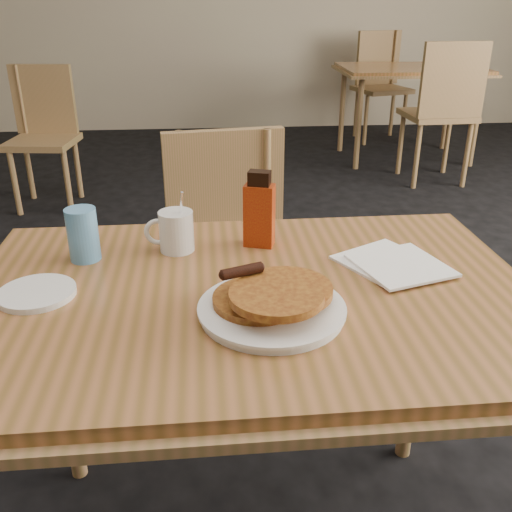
{
  "coord_description": "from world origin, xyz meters",
  "views": [
    {
      "loc": [
        -0.07,
        -1.01,
        1.29
      ],
      "look_at": [
        0.02,
        0.03,
        0.8
      ],
      "focal_mm": 40.0,
      "sensor_mm": 36.0,
      "label": 1
    }
  ],
  "objects_px": {
    "chair_wall_extra": "(43,124)",
    "pancake_plate": "(272,303)",
    "main_table": "(252,308)",
    "chair_neighbor_near": "(445,101)",
    "neighbor_table": "(411,72)",
    "chair_neighbor_far": "(380,76)",
    "syrup_bottle": "(259,212)",
    "blue_tumbler": "(83,234)",
    "coffee_mug": "(175,230)",
    "chair_main_far": "(227,244)"
  },
  "relations": [
    {
      "from": "chair_wall_extra",
      "to": "pancake_plate",
      "type": "xyz_separation_m",
      "value": [
        1.16,
        -2.88,
        0.25
      ]
    },
    {
      "from": "pancake_plate",
      "to": "main_table",
      "type": "bearing_deg",
      "value": 106.58
    },
    {
      "from": "chair_neighbor_near",
      "to": "neighbor_table",
      "type": "bearing_deg",
      "value": 88.18
    },
    {
      "from": "main_table",
      "to": "chair_neighbor_far",
      "type": "distance_m",
      "value": 4.7
    },
    {
      "from": "chair_wall_extra",
      "to": "syrup_bottle",
      "type": "distance_m",
      "value": 2.83
    },
    {
      "from": "neighbor_table",
      "to": "chair_wall_extra",
      "type": "relative_size",
      "value": 1.32
    },
    {
      "from": "chair_neighbor_near",
      "to": "blue_tumbler",
      "type": "bearing_deg",
      "value": -127.19
    },
    {
      "from": "syrup_bottle",
      "to": "neighbor_table",
      "type": "bearing_deg",
      "value": 83.16
    },
    {
      "from": "neighbor_table",
      "to": "blue_tumbler",
      "type": "height_order",
      "value": "blue_tumbler"
    },
    {
      "from": "neighbor_table",
      "to": "blue_tumbler",
      "type": "relative_size",
      "value": 9.87
    },
    {
      "from": "chair_neighbor_near",
      "to": "syrup_bottle",
      "type": "bearing_deg",
      "value": -121.83
    },
    {
      "from": "neighbor_table",
      "to": "syrup_bottle",
      "type": "distance_m",
      "value": 3.79
    },
    {
      "from": "main_table",
      "to": "syrup_bottle",
      "type": "xyz_separation_m",
      "value": [
        0.04,
        0.22,
        0.13
      ]
    },
    {
      "from": "chair_neighbor_near",
      "to": "syrup_bottle",
      "type": "distance_m",
      "value": 3.14
    },
    {
      "from": "neighbor_table",
      "to": "chair_neighbor_near",
      "type": "relative_size",
      "value": 1.16
    },
    {
      "from": "main_table",
      "to": "syrup_bottle",
      "type": "height_order",
      "value": "syrup_bottle"
    },
    {
      "from": "chair_neighbor_far",
      "to": "coffee_mug",
      "type": "distance_m",
      "value": 4.57
    },
    {
      "from": "pancake_plate",
      "to": "chair_main_far",
      "type": "bearing_deg",
      "value": 93.77
    },
    {
      "from": "neighbor_table",
      "to": "chair_wall_extra",
      "type": "height_order",
      "value": "chair_wall_extra"
    },
    {
      "from": "pancake_plate",
      "to": "syrup_bottle",
      "type": "distance_m",
      "value": 0.33
    },
    {
      "from": "neighbor_table",
      "to": "blue_tumbler",
      "type": "xyz_separation_m",
      "value": [
        -1.93,
        -3.5,
        0.1
      ]
    },
    {
      "from": "neighbor_table",
      "to": "pancake_plate",
      "type": "bearing_deg",
      "value": -112.28
    },
    {
      "from": "neighbor_table",
      "to": "coffee_mug",
      "type": "relative_size",
      "value": 7.95
    },
    {
      "from": "main_table",
      "to": "syrup_bottle",
      "type": "relative_size",
      "value": 6.64
    },
    {
      "from": "syrup_bottle",
      "to": "coffee_mug",
      "type": "bearing_deg",
      "value": -158.64
    },
    {
      "from": "coffee_mug",
      "to": "syrup_bottle",
      "type": "relative_size",
      "value": 0.82
    },
    {
      "from": "chair_wall_extra",
      "to": "chair_neighbor_near",
      "type": "bearing_deg",
      "value": 10.16
    },
    {
      "from": "main_table",
      "to": "blue_tumbler",
      "type": "xyz_separation_m",
      "value": [
        -0.35,
        0.17,
        0.1
      ]
    },
    {
      "from": "chair_main_far",
      "to": "chair_neighbor_near",
      "type": "bearing_deg",
      "value": 45.46
    },
    {
      "from": "chair_neighbor_near",
      "to": "chair_wall_extra",
      "type": "bearing_deg",
      "value": -178.87
    },
    {
      "from": "chair_main_far",
      "to": "chair_wall_extra",
      "type": "distance_m",
      "value": 2.32
    },
    {
      "from": "pancake_plate",
      "to": "syrup_bottle",
      "type": "height_order",
      "value": "syrup_bottle"
    },
    {
      "from": "neighbor_table",
      "to": "chair_main_far",
      "type": "distance_m",
      "value": 3.35
    },
    {
      "from": "neighbor_table",
      "to": "coffee_mug",
      "type": "bearing_deg",
      "value": -116.55
    },
    {
      "from": "pancake_plate",
      "to": "chair_wall_extra",
      "type": "bearing_deg",
      "value": 111.84
    },
    {
      "from": "chair_neighbor_far",
      "to": "coffee_mug",
      "type": "bearing_deg",
      "value": -126.99
    },
    {
      "from": "chair_main_far",
      "to": "pancake_plate",
      "type": "xyz_separation_m",
      "value": [
        0.06,
        -0.84,
        0.25
      ]
    },
    {
      "from": "neighbor_table",
      "to": "coffee_mug",
      "type": "height_order",
      "value": "coffee_mug"
    },
    {
      "from": "chair_main_far",
      "to": "syrup_bottle",
      "type": "distance_m",
      "value": 0.61
    },
    {
      "from": "chair_neighbor_near",
      "to": "pancake_plate",
      "type": "xyz_separation_m",
      "value": [
        -1.55,
        -3.04,
        0.17
      ]
    },
    {
      "from": "main_table",
      "to": "blue_tumbler",
      "type": "bearing_deg",
      "value": 153.91
    },
    {
      "from": "chair_neighbor_near",
      "to": "pancake_plate",
      "type": "bearing_deg",
      "value": -119.25
    },
    {
      "from": "chair_neighbor_far",
      "to": "chair_neighbor_near",
      "type": "height_order",
      "value": "chair_neighbor_near"
    },
    {
      "from": "pancake_plate",
      "to": "syrup_bottle",
      "type": "bearing_deg",
      "value": 89.07
    },
    {
      "from": "chair_main_far",
      "to": "coffee_mug",
      "type": "xyz_separation_m",
      "value": [
        -0.13,
        -0.54,
        0.27
      ]
    },
    {
      "from": "pancake_plate",
      "to": "chair_neighbor_near",
      "type": "bearing_deg",
      "value": 62.95
    },
    {
      "from": "pancake_plate",
      "to": "neighbor_table",
      "type": "bearing_deg",
      "value": 67.72
    },
    {
      "from": "main_table",
      "to": "coffee_mug",
      "type": "bearing_deg",
      "value": 127.4
    },
    {
      "from": "neighbor_table",
      "to": "chair_neighbor_near",
      "type": "bearing_deg",
      "value": -89.62
    },
    {
      "from": "chair_neighbor_far",
      "to": "chair_neighbor_near",
      "type": "relative_size",
      "value": 0.97
    }
  ]
}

